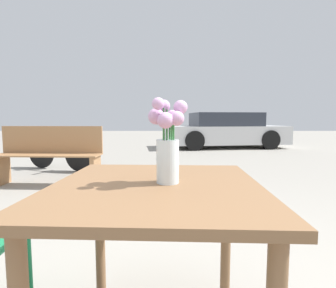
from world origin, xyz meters
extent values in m
cube|color=brown|center=(0.00, 0.00, 0.70)|extent=(0.81, 0.83, 0.03)
cylinder|color=brown|center=(-0.31, 0.35, 0.34)|extent=(0.05, 0.05, 0.68)
cylinder|color=brown|center=(0.34, 0.33, 0.34)|extent=(0.05, 0.05, 0.68)
cylinder|color=silver|center=(0.04, 0.01, 0.80)|extent=(0.09, 0.09, 0.16)
cylinder|color=silver|center=(0.04, 0.01, 0.76)|extent=(0.08, 0.08, 0.09)
cylinder|color=#337038|center=(0.07, 0.01, 0.85)|extent=(0.01, 0.01, 0.26)
sphere|color=#CC99C6|center=(0.09, 0.01, 1.00)|extent=(0.05, 0.05, 0.05)
cylinder|color=#337038|center=(0.05, 0.03, 0.83)|extent=(0.01, 0.01, 0.22)
sphere|color=#CC99C6|center=(0.06, 0.05, 0.96)|extent=(0.06, 0.06, 0.06)
cylinder|color=#337038|center=(0.04, 0.02, 0.86)|extent=(0.01, 0.01, 0.27)
sphere|color=#CC99C6|center=(0.03, 0.05, 1.01)|extent=(0.05, 0.05, 0.05)
cylinder|color=#337038|center=(0.03, 0.02, 0.84)|extent=(0.01, 0.01, 0.22)
sphere|color=#CC99C6|center=(0.00, 0.03, 0.97)|extent=(0.06, 0.06, 0.06)
cylinder|color=#337038|center=(0.03, 0.00, 0.86)|extent=(0.01, 0.01, 0.27)
sphere|color=#CC99C6|center=(0.01, -0.02, 1.01)|extent=(0.05, 0.05, 0.05)
cylinder|color=#337038|center=(0.04, 0.00, 0.83)|extent=(0.01, 0.01, 0.21)
sphere|color=#CC99C6|center=(0.04, -0.03, 0.95)|extent=(0.06, 0.06, 0.06)
cylinder|color=#337038|center=(0.06, 0.00, 0.83)|extent=(0.01, 0.01, 0.22)
sphere|color=#CC99C6|center=(0.08, -0.02, 0.96)|extent=(0.05, 0.05, 0.05)
cylinder|color=#197A47|center=(-0.64, 0.26, 0.22)|extent=(0.03, 0.03, 0.43)
cube|color=#9E7047|center=(-1.69, 2.76, 0.44)|extent=(1.52, 0.43, 0.02)
cube|color=#9E7047|center=(-1.68, 2.92, 0.65)|extent=(1.51, 0.10, 0.40)
cube|color=#9E7047|center=(-0.99, 2.73, 0.21)|extent=(0.07, 0.33, 0.43)
cube|color=#9E7047|center=(-2.38, 2.79, 0.21)|extent=(0.07, 0.33, 0.43)
cylinder|color=black|center=(-2.43, 4.10, 0.32)|extent=(0.61, 0.28, 0.64)
cylinder|color=black|center=(-1.57, 3.74, 0.32)|extent=(0.61, 0.28, 0.64)
cube|color=black|center=(-2.00, 3.92, 0.53)|extent=(0.79, 0.35, 0.03)
cylinder|color=black|center=(-2.16, 3.99, 0.63)|extent=(0.02, 0.02, 0.19)
cube|color=black|center=(-2.16, 3.99, 0.73)|extent=(0.17, 0.12, 0.04)
cube|color=black|center=(-1.62, 3.76, 0.68)|extent=(0.21, 0.42, 0.02)
cube|color=silver|center=(1.95, 7.83, 0.43)|extent=(4.10, 2.10, 0.58)
cube|color=#2D333D|center=(1.95, 7.83, 0.94)|extent=(2.33, 1.74, 0.44)
cylinder|color=black|center=(3.06, 8.75, 0.30)|extent=(0.62, 0.26, 0.60)
cylinder|color=black|center=(3.26, 7.24, 0.30)|extent=(0.62, 0.26, 0.60)
cylinder|color=black|center=(0.65, 8.43, 0.30)|extent=(0.62, 0.26, 0.60)
cylinder|color=black|center=(0.85, 6.92, 0.30)|extent=(0.62, 0.26, 0.60)
camera|label=1|loc=(0.04, -0.96, 0.96)|focal=28.00mm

